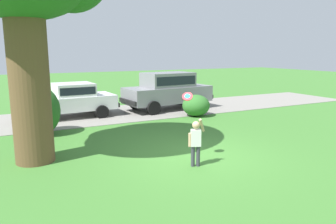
{
  "coord_description": "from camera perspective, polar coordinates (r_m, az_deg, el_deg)",
  "views": [
    {
      "loc": [
        -4.73,
        -7.6,
        2.97
      ],
      "look_at": [
        -0.21,
        1.23,
        1.1
      ],
      "focal_mm": 34.24,
      "sensor_mm": 36.0,
      "label": 1
    }
  ],
  "objects": [
    {
      "name": "parked_sedan",
      "position": [
        15.26,
        -17.16,
        2.21
      ],
      "size": [
        4.48,
        2.25,
        1.56
      ],
      "color": "white",
      "rests_on": "ground"
    },
    {
      "name": "parked_suv",
      "position": [
        16.61,
        -0.04,
        4.13
      ],
      "size": [
        4.84,
        2.42,
        1.92
      ],
      "color": "gray",
      "rests_on": "ground"
    },
    {
      "name": "shrub_near_tree",
      "position": [
        12.45,
        -21.81,
        -0.03
      ],
      "size": [
        1.35,
        1.54,
        1.75
      ],
      "color": "#286023",
      "rests_on": "ground"
    },
    {
      "name": "frisbee",
      "position": [
        8.62,
        3.48,
        2.78
      ],
      "size": [
        0.33,
        0.25,
        0.29
      ],
      "color": "red"
    },
    {
      "name": "shrub_centre_left",
      "position": [
        14.99,
        5.01,
        1.17
      ],
      "size": [
        1.29,
        1.25,
        1.01
      ],
      "color": "#33702B",
      "rests_on": "ground"
    },
    {
      "name": "driveway_strip",
      "position": [
        15.76,
        -9.14,
        -0.29
      ],
      "size": [
        28.0,
        4.4,
        0.02
      ],
      "primitive_type": "cube",
      "color": "gray",
      "rests_on": "ground"
    },
    {
      "name": "child_thrower",
      "position": [
        8.38,
        4.97,
        -4.95
      ],
      "size": [
        0.48,
        0.25,
        1.29
      ],
      "color": "#383842",
      "rests_on": "ground"
    },
    {
      "name": "ground_plane",
      "position": [
        9.43,
        4.59,
        -7.72
      ],
      "size": [
        80.0,
        80.0,
        0.0
      ],
      "primitive_type": "plane",
      "color": "#3D752D"
    }
  ]
}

